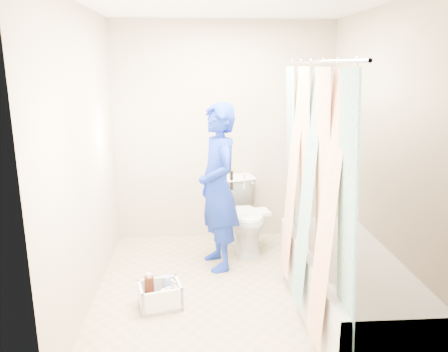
{
  "coord_description": "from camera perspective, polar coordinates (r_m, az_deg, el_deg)",
  "views": [
    {
      "loc": [
        -0.31,
        -3.47,
        1.93
      ],
      "look_at": [
        -0.06,
        0.41,
        0.94
      ],
      "focal_mm": 35.0,
      "sensor_mm": 36.0,
      "label": 1
    }
  ],
  "objects": [
    {
      "name": "floor",
      "position": [
        3.98,
        1.29,
        -14.7
      ],
      "size": [
        2.6,
        2.6,
        0.0
      ],
      "primitive_type": "plane",
      "color": "tan",
      "rests_on": "ground"
    },
    {
      "name": "ceiling",
      "position": [
        3.51,
        1.53,
        21.99
      ],
      "size": [
        2.4,
        2.6,
        0.02
      ],
      "primitive_type": "cube",
      "color": "white",
      "rests_on": "wall_back"
    },
    {
      "name": "wall_back",
      "position": [
        4.83,
        0.03,
        5.61
      ],
      "size": [
        2.4,
        0.02,
        2.4
      ],
      "primitive_type": "cube",
      "color": "tan",
      "rests_on": "ground"
    },
    {
      "name": "wall_front",
      "position": [
        2.31,
        4.27,
        -4.16
      ],
      "size": [
        2.4,
        0.02,
        2.4
      ],
      "primitive_type": "cube",
      "color": "tan",
      "rests_on": "ground"
    },
    {
      "name": "wall_left",
      "position": [
        3.65,
        -17.71,
        2.09
      ],
      "size": [
        0.02,
        2.6,
        2.4
      ],
      "primitive_type": "cube",
      "color": "tan",
      "rests_on": "ground"
    },
    {
      "name": "wall_right",
      "position": [
        3.85,
        19.49,
        2.56
      ],
      "size": [
        0.02,
        2.6,
        2.4
      ],
      "primitive_type": "cube",
      "color": "tan",
      "rests_on": "ground"
    },
    {
      "name": "bathtub",
      "position": [
        3.66,
        15.7,
        -13.31
      ],
      "size": [
        0.7,
        1.75,
        0.5
      ],
      "color": "silver",
      "rests_on": "ground"
    },
    {
      "name": "curtain_rod",
      "position": [
        3.15,
        11.96,
        14.38
      ],
      "size": [
        0.02,
        1.9,
        0.02
      ],
      "primitive_type": "cylinder",
      "rotation": [
        1.57,
        0.0,
        0.0
      ],
      "color": "silver",
      "rests_on": "wall_back"
    },
    {
      "name": "shower_curtain",
      "position": [
        3.28,
        11.13,
        -2.06
      ],
      "size": [
        0.06,
        1.75,
        1.8
      ],
      "primitive_type": "cube",
      "color": "white",
      "rests_on": "curtain_rod"
    },
    {
      "name": "toilet",
      "position": [
        4.67,
        2.6,
        -5.15
      ],
      "size": [
        0.56,
        0.8,
        0.75
      ],
      "primitive_type": "imported",
      "rotation": [
        0.0,
        0.0,
        0.2
      ],
      "color": "silver",
      "rests_on": "ground"
    },
    {
      "name": "tank_lid",
      "position": [
        4.54,
        3.07,
        -4.86
      ],
      "size": [
        0.49,
        0.29,
        0.03
      ],
      "primitive_type": "cube",
      "rotation": [
        0.0,
        0.0,
        0.2
      ],
      "color": "white",
      "rests_on": "toilet"
    },
    {
      "name": "tank_internals",
      "position": [
        4.74,
        1.41,
        -0.28
      ],
      "size": [
        0.18,
        0.07,
        0.24
      ],
      "color": "black",
      "rests_on": "toilet"
    },
    {
      "name": "plumber",
      "position": [
        4.14,
        -0.8,
        -1.54
      ],
      "size": [
        0.53,
        0.67,
        1.6
      ],
      "primitive_type": "imported",
      "rotation": [
        0.0,
        0.0,
        -1.29
      ],
      "color": "navy",
      "rests_on": "ground"
    },
    {
      "name": "cleaning_caddy",
      "position": [
        3.74,
        -8.17,
        -15.26
      ],
      "size": [
        0.39,
        0.34,
        0.26
      ],
      "rotation": [
        0.0,
        0.0,
        0.25
      ],
      "color": "white",
      "rests_on": "ground"
    }
  ]
}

